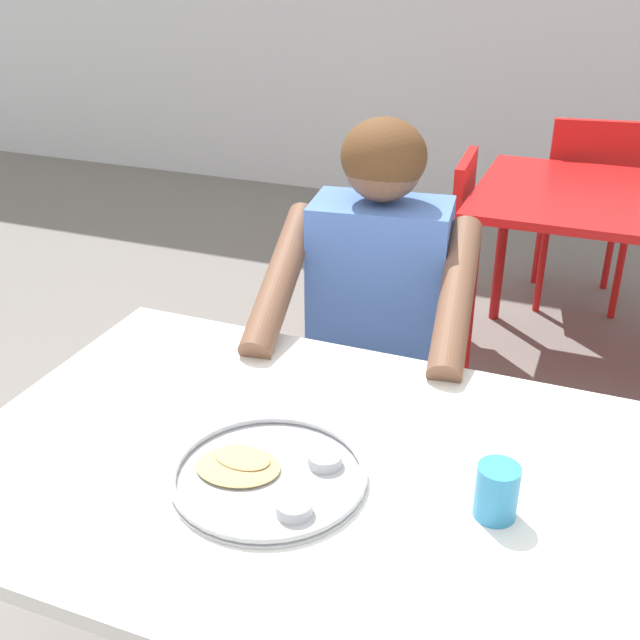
{
  "coord_description": "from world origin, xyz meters",
  "views": [
    {
      "loc": [
        0.38,
        -0.95,
        1.57
      ],
      "look_at": [
        -0.12,
        0.32,
        0.88
      ],
      "focal_mm": 43.68,
      "sensor_mm": 36.0,
      "label": 1
    }
  ],
  "objects_px": {
    "table_foreground": "(317,495)",
    "chair_red_left": "(432,238)",
    "thali_tray": "(269,474)",
    "drinking_cup": "(497,490)",
    "diner_foreground": "(372,318)",
    "chair_foreground": "(386,355)",
    "chair_red_far": "(588,200)",
    "table_background_red": "(594,217)"
  },
  "relations": [
    {
      "from": "chair_red_left",
      "to": "chair_red_far",
      "type": "relative_size",
      "value": 0.92
    },
    {
      "from": "table_background_red",
      "to": "thali_tray",
      "type": "bearing_deg",
      "value": -102.1
    },
    {
      "from": "table_background_red",
      "to": "chair_red_left",
      "type": "height_order",
      "value": "chair_red_left"
    },
    {
      "from": "table_foreground",
      "to": "chair_foreground",
      "type": "distance_m",
      "value": 0.87
    },
    {
      "from": "chair_foreground",
      "to": "table_background_red",
      "type": "height_order",
      "value": "chair_foreground"
    },
    {
      "from": "chair_foreground",
      "to": "table_background_red",
      "type": "relative_size",
      "value": 0.97
    },
    {
      "from": "thali_tray",
      "to": "diner_foreground",
      "type": "relative_size",
      "value": 0.29
    },
    {
      "from": "thali_tray",
      "to": "chair_red_far",
      "type": "xyz_separation_m",
      "value": [
        0.36,
        2.5,
        -0.23
      ]
    },
    {
      "from": "table_foreground",
      "to": "chair_red_left",
      "type": "height_order",
      "value": "chair_red_left"
    },
    {
      "from": "drinking_cup",
      "to": "chair_red_left",
      "type": "relative_size",
      "value": 0.12
    },
    {
      "from": "table_foreground",
      "to": "thali_tray",
      "type": "distance_m",
      "value": 0.12
    },
    {
      "from": "chair_red_left",
      "to": "drinking_cup",
      "type": "bearing_deg",
      "value": -73.38
    },
    {
      "from": "table_foreground",
      "to": "drinking_cup",
      "type": "distance_m",
      "value": 0.33
    },
    {
      "from": "chair_foreground",
      "to": "chair_red_left",
      "type": "height_order",
      "value": "chair_foreground"
    },
    {
      "from": "thali_tray",
      "to": "table_foreground",
      "type": "bearing_deg",
      "value": 47.83
    },
    {
      "from": "drinking_cup",
      "to": "chair_foreground",
      "type": "distance_m",
      "value": 1.0
    },
    {
      "from": "diner_foreground",
      "to": "chair_red_far",
      "type": "xyz_separation_m",
      "value": [
        0.4,
        1.81,
        -0.2
      ]
    },
    {
      "from": "table_foreground",
      "to": "drinking_cup",
      "type": "xyz_separation_m",
      "value": [
        0.31,
        -0.02,
        0.12
      ]
    },
    {
      "from": "thali_tray",
      "to": "diner_foreground",
      "type": "distance_m",
      "value": 0.69
    },
    {
      "from": "table_background_red",
      "to": "chair_red_far",
      "type": "distance_m",
      "value": 0.61
    },
    {
      "from": "table_foreground",
      "to": "diner_foreground",
      "type": "distance_m",
      "value": 0.63
    },
    {
      "from": "thali_tray",
      "to": "chair_foreground",
      "type": "distance_m",
      "value": 0.94
    },
    {
      "from": "thali_tray",
      "to": "chair_red_left",
      "type": "relative_size",
      "value": 0.42
    },
    {
      "from": "diner_foreground",
      "to": "table_background_red",
      "type": "relative_size",
      "value": 1.4
    },
    {
      "from": "table_foreground",
      "to": "table_background_red",
      "type": "height_order",
      "value": "table_foreground"
    },
    {
      "from": "chair_foreground",
      "to": "table_background_red",
      "type": "xyz_separation_m",
      "value": [
        0.47,
        1.0,
        0.15
      ]
    },
    {
      "from": "thali_tray",
      "to": "drinking_cup",
      "type": "xyz_separation_m",
      "value": [
        0.37,
        0.05,
        0.04
      ]
    },
    {
      "from": "table_foreground",
      "to": "chair_red_far",
      "type": "xyz_separation_m",
      "value": [
        0.3,
        2.43,
        -0.15
      ]
    },
    {
      "from": "chair_foreground",
      "to": "diner_foreground",
      "type": "xyz_separation_m",
      "value": [
        0.02,
        -0.22,
        0.22
      ]
    },
    {
      "from": "drinking_cup",
      "to": "diner_foreground",
      "type": "distance_m",
      "value": 0.76
    },
    {
      "from": "chair_foreground",
      "to": "thali_tray",
      "type": "bearing_deg",
      "value": -85.99
    },
    {
      "from": "table_foreground",
      "to": "chair_red_far",
      "type": "distance_m",
      "value": 2.46
    },
    {
      "from": "chair_foreground",
      "to": "diner_foreground",
      "type": "relative_size",
      "value": 0.69
    },
    {
      "from": "chair_foreground",
      "to": "table_background_red",
      "type": "distance_m",
      "value": 1.11
    },
    {
      "from": "drinking_cup",
      "to": "diner_foreground",
      "type": "relative_size",
      "value": 0.08
    },
    {
      "from": "drinking_cup",
      "to": "diner_foreground",
      "type": "xyz_separation_m",
      "value": [
        -0.41,
        0.63,
        -0.07
      ]
    },
    {
      "from": "chair_foreground",
      "to": "chair_red_far",
      "type": "height_order",
      "value": "chair_red_far"
    },
    {
      "from": "table_foreground",
      "to": "chair_foreground",
      "type": "xyz_separation_m",
      "value": [
        -0.12,
        0.84,
        -0.18
      ]
    },
    {
      "from": "chair_red_left",
      "to": "table_foreground",
      "type": "bearing_deg",
      "value": -82.52
    },
    {
      "from": "table_background_red",
      "to": "chair_red_far",
      "type": "relative_size",
      "value": 0.96
    },
    {
      "from": "table_background_red",
      "to": "table_foreground",
      "type": "bearing_deg",
      "value": -100.69
    },
    {
      "from": "table_foreground",
      "to": "drinking_cup",
      "type": "height_order",
      "value": "drinking_cup"
    }
  ]
}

